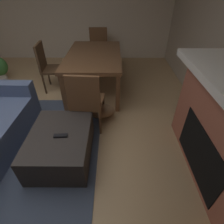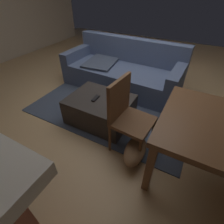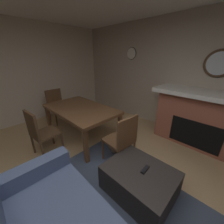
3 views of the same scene
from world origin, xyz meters
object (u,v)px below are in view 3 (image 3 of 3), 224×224
(dining_chair_west, at_px, (122,138))
(dining_chair_east, at_px, (57,104))
(fireplace, at_px, (201,119))
(dining_table, at_px, (81,111))
(dining_chair_north, at_px, (40,131))
(wall_clock, at_px, (131,53))
(ottoman_coffee_table, at_px, (139,181))
(small_dog, at_px, (118,145))
(tv_remote, at_px, (145,169))
(round_wall_mirror, at_px, (219,64))

(dining_chair_west, bearing_deg, dining_chair_east, -0.11)
(dining_chair_west, bearing_deg, fireplace, -116.18)
(dining_chair_east, relative_size, dining_chair_west, 1.00)
(dining_table, xyz_separation_m, dining_chair_north, (-0.01, 0.90, -0.14))
(dining_chair_west, bearing_deg, wall_clock, -55.23)
(ottoman_coffee_table, bearing_deg, fireplace, -97.36)
(small_dog, distance_m, wall_clock, 2.65)
(fireplace, xyz_separation_m, dining_chair_east, (3.26, 1.59, -0.07))
(dining_chair_west, bearing_deg, ottoman_coffee_table, 153.67)
(fireplace, relative_size, dining_table, 1.14)
(tv_remote, distance_m, dining_table, 1.86)
(tv_remote, bearing_deg, dining_chair_north, 16.51)
(fireplace, xyz_separation_m, wall_clock, (2.08, -0.29, 1.28))
(round_wall_mirror, height_order, dining_chair_west, round_wall_mirror)
(tv_remote, height_order, dining_chair_north, dining_chair_north)
(wall_clock, bearing_deg, ottoman_coffee_table, 130.70)
(dining_chair_north, distance_m, dining_chair_west, 1.52)
(dining_chair_north, bearing_deg, round_wall_mirror, -126.04)
(ottoman_coffee_table, relative_size, tv_remote, 5.67)
(dining_chair_east, xyz_separation_m, wall_clock, (-1.17, -1.87, 1.34))
(dining_chair_north, height_order, wall_clock, wall_clock)
(ottoman_coffee_table, bearing_deg, dining_table, -8.80)
(dining_chair_north, xyz_separation_m, dining_chair_west, (-1.23, -0.89, 0.00))
(dining_table, xyz_separation_m, small_dog, (-1.03, -0.13, -0.48))
(fireplace, xyz_separation_m, small_dog, (0.99, 1.45, -0.40))
(ottoman_coffee_table, distance_m, dining_chair_north, 1.91)
(wall_clock, bearing_deg, small_dog, 122.22)
(dining_table, relative_size, dining_chair_east, 1.82)
(dining_chair_west, distance_m, small_dog, 0.42)
(tv_remote, distance_m, wall_clock, 3.18)
(fireplace, height_order, wall_clock, wall_clock)
(dining_chair_north, distance_m, small_dog, 1.49)
(ottoman_coffee_table, distance_m, small_dog, 0.86)
(dining_chair_north, bearing_deg, fireplace, -129.05)
(wall_clock, bearing_deg, dining_chair_north, 91.49)
(wall_clock, bearing_deg, dining_chair_east, 57.92)
(dining_chair_east, distance_m, dining_chair_west, 2.48)
(tv_remote, height_order, wall_clock, wall_clock)
(fireplace, distance_m, dining_chair_north, 3.20)
(tv_remote, xyz_separation_m, dining_chair_north, (1.82, 0.66, 0.11))
(fireplace, bearing_deg, dining_table, 38.10)
(ottoman_coffee_table, bearing_deg, dining_chair_east, -5.17)
(dining_chair_north, bearing_deg, tv_remote, -159.99)
(small_dog, bearing_deg, dining_chair_east, 3.45)
(dining_chair_north, height_order, small_dog, dining_chair_north)
(tv_remote, height_order, small_dog, tv_remote)
(round_wall_mirror, height_order, dining_chair_north, round_wall_mirror)
(round_wall_mirror, height_order, small_dog, round_wall_mirror)
(dining_chair_west, xyz_separation_m, small_dog, (0.21, -0.14, -0.33))
(fireplace, distance_m, round_wall_mirror, 1.11)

